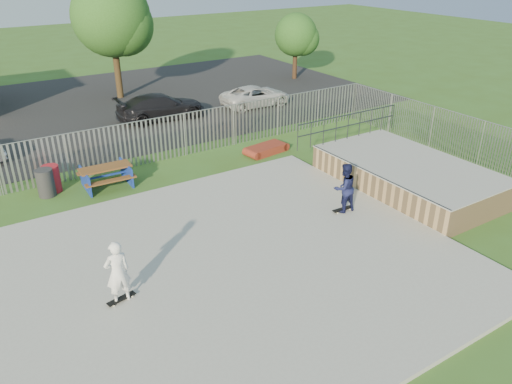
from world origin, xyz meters
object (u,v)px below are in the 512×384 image
car_dark (161,107)px  skater_navy (344,188)px  car_white (256,96)px  funbox (266,149)px  trash_bin_grey (46,183)px  tree_right (296,35)px  trash_bin_red (52,179)px  picnic_table (106,176)px  skater_white (118,272)px  tree_mid (111,17)px

car_dark → skater_navy: size_ratio=2.71×
car_white → funbox: bearing=152.0°
car_dark → car_white: car_dark is taller
funbox → car_white: size_ratio=0.45×
trash_bin_grey → car_white: 14.83m
trash_bin_grey → car_dark: (7.57, 6.68, 0.19)m
car_dark → funbox: bearing=-161.7°
tree_right → skater_navy: 21.31m
trash_bin_grey → car_dark: car_dark is taller
trash_bin_red → car_dark: 9.69m
skater_navy → picnic_table: bearing=-44.8°
funbox → skater_navy: (-1.07, -6.54, 0.88)m
trash_bin_grey → trash_bin_red: bearing=44.2°
trash_bin_red → trash_bin_grey: 0.40m
trash_bin_grey → tree_right: (19.82, 10.68, 2.59)m
trash_bin_grey → skater_white: skater_white is taller
picnic_table → skater_navy: (6.36, -6.94, 0.63)m
car_dark → picnic_table: bearing=145.5°
tree_right → skater_white: size_ratio=2.57×
trash_bin_grey → skater_white: size_ratio=0.60×
trash_bin_grey → skater_navy: 11.29m
trash_bin_grey → tree_right: bearing=28.3°
trash_bin_grey → tree_mid: tree_mid is taller
skater_white → trash_bin_red: bearing=-92.6°
trash_bin_red → car_white: 14.45m
picnic_table → funbox: (7.43, -0.40, -0.24)m
trash_bin_grey → skater_white: (0.20, -8.00, 0.51)m
tree_right → trash_bin_red: bearing=-152.0°
trash_bin_red → skater_navy: size_ratio=0.59×
tree_mid → skater_navy: 20.25m
car_dark → tree_mid: 7.21m
car_white → tree_right: tree_right is taller
car_dark → skater_navy: 14.03m
funbox → trash_bin_red: size_ratio=1.80×
funbox → car_white: car_white is taller
picnic_table → car_white: 13.01m
trash_bin_red → picnic_table: bearing=-18.6°
trash_bin_red → skater_white: bearing=-90.6°
trash_bin_red → tree_right: 22.28m
picnic_table → skater_navy: 9.44m
trash_bin_grey → car_white: car_white is taller
skater_white → trash_bin_grey: bearing=-90.6°
car_white → trash_bin_grey: bearing=115.5°
skater_navy → skater_white: same height
trash_bin_red → trash_bin_grey: bearing=-135.8°
funbox → skater_white: bearing=-151.0°
car_white → tree_mid: (-6.32, 6.39, 4.32)m
funbox → car_dark: size_ratio=0.40×
car_white → tree_mid: 9.97m
skater_white → skater_navy: bearing=-177.3°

